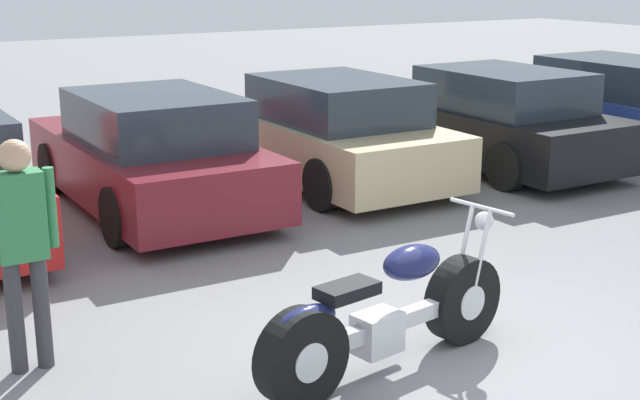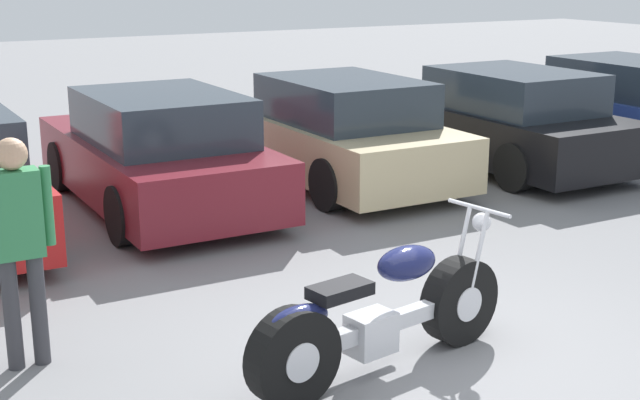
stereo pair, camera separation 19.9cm
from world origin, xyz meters
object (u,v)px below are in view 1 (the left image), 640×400
parked_car_blue (608,104)px  person_standing (21,236)px  parked_car_black (493,120)px  motorcycle (386,317)px  parked_car_maroon (151,154)px  parked_car_champagne (329,133)px

parked_car_blue → person_standing: 10.68m
parked_car_black → motorcycle: bearing=-137.4°
motorcycle → person_standing: bearing=148.6°
motorcycle → person_standing: (-2.22, 1.36, 0.61)m
parked_car_blue → person_standing: (-10.04, -3.63, 0.36)m
parked_car_maroon → parked_car_black: 5.14m
person_standing → motorcycle: bearing=-31.4°
motorcycle → parked_car_black: parked_car_black is taller
parked_car_champagne → motorcycle: bearing=-117.2°
person_standing → parked_car_black: bearing=24.9°
parked_car_maroon → parked_car_blue: 7.70m
parked_car_black → parked_car_blue: bearing=3.6°
parked_car_black → person_standing: 8.25m
parked_car_maroon → person_standing: (-2.34, -3.77, 0.36)m
parked_car_black → parked_car_blue: (2.57, 0.16, 0.00)m
parked_car_champagne → parked_car_blue: (5.13, -0.23, 0.00)m
parked_car_blue → person_standing: size_ratio=2.47×
motorcycle → parked_car_black: 7.14m
motorcycle → person_standing: size_ratio=1.35×
parked_car_maroon → parked_car_champagne: 2.57m
parked_car_maroon → person_standing: 4.45m
parked_car_champagne → parked_car_black: bearing=-8.6°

